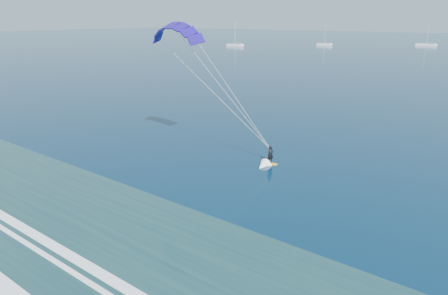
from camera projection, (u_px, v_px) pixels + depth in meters
kitesurfer_rig at (221, 87)px, 39.55m from camera, size 13.80×6.20×14.96m
sailboat_0 at (235, 45)px, 209.17m from camera, size 9.61×2.40×12.94m
sailboat_1 at (324, 44)px, 213.90m from camera, size 8.01×2.40×11.10m
sailboat_2 at (426, 45)px, 211.54m from camera, size 10.07×2.40×13.39m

